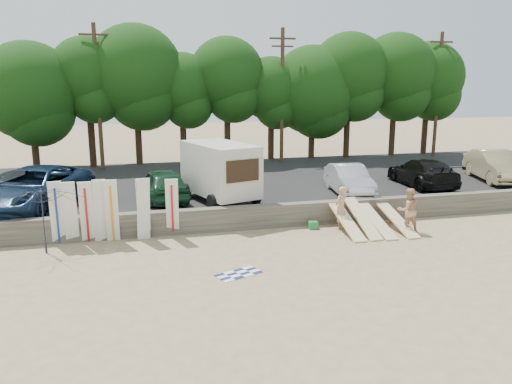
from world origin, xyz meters
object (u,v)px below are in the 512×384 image
(car_1, at_px, (162,184))
(car_3, at_px, (422,172))
(box_trailer, at_px, (220,169))
(beach_umbrella, at_px, (45,221))
(beachgoer_a, at_px, (341,208))
(car_0, at_px, (35,188))
(beachgoer_b, at_px, (408,210))
(cooler, at_px, (313,225))
(car_2, at_px, (349,180))
(car_4, at_px, (495,166))

(car_1, bearing_deg, car_3, 171.36)
(box_trailer, height_order, beach_umbrella, box_trailer)
(car_1, relative_size, beachgoer_a, 2.42)
(car_0, bearing_deg, beachgoer_b, 2.47)
(car_0, distance_m, beachgoer_a, 13.44)
(beachgoer_b, distance_m, cooler, 4.01)
(beach_umbrella, bearing_deg, car_2, 15.24)
(box_trailer, relative_size, car_4, 0.91)
(car_0, distance_m, cooler, 12.35)
(cooler, bearing_deg, car_2, 53.46)
(car_0, relative_size, beachgoer_b, 3.44)
(box_trailer, bearing_deg, car_4, -13.79)
(car_0, xyz_separation_m, cooler, (11.65, -3.84, -1.44))
(car_4, relative_size, beach_umbrella, 1.87)
(beachgoer_a, distance_m, cooler, 1.40)
(car_3, relative_size, car_4, 0.99)
(car_1, distance_m, car_4, 18.51)
(car_2, bearing_deg, car_3, 18.14)
(box_trailer, bearing_deg, car_1, 146.61)
(car_3, bearing_deg, car_0, 3.99)
(car_0, xyz_separation_m, beachgoer_a, (12.78, -4.13, -0.67))
(car_2, bearing_deg, car_4, 14.67)
(car_3, height_order, cooler, car_3)
(car_2, relative_size, cooler, 11.56)
(car_2, height_order, beach_umbrella, beach_umbrella)
(beachgoer_a, bearing_deg, car_2, -153.92)
(car_0, bearing_deg, cooler, 3.10)
(car_2, relative_size, beach_umbrella, 1.59)
(car_1, relative_size, beach_umbrella, 1.63)
(car_4, height_order, beachgoer_b, car_4)
(car_3, height_order, beachgoer_a, car_3)
(beachgoer_a, height_order, cooler, beachgoer_a)
(beachgoer_b, xyz_separation_m, beach_umbrella, (-14.25, 0.81, 0.30))
(car_0, height_order, beachgoer_b, car_0)
(car_2, xyz_separation_m, car_3, (4.63, 0.84, 0.02))
(car_2, bearing_deg, beach_umbrella, -156.92)
(car_3, xyz_separation_m, car_4, (4.77, 0.29, 0.11))
(car_3, bearing_deg, beachgoer_a, 36.71)
(car_4, bearing_deg, beach_umbrella, -151.89)
(car_0, height_order, car_1, car_0)
(box_trailer, xyz_separation_m, beachgoer_b, (7.14, -4.60, -1.28))
(box_trailer, relative_size, car_0, 0.72)
(car_0, distance_m, beachgoer_b, 16.20)
(car_1, bearing_deg, car_2, 166.13)
(car_3, bearing_deg, beach_umbrella, 17.63)
(car_4, distance_m, beachgoer_b, 10.43)
(box_trailer, height_order, car_1, box_trailer)
(car_3, distance_m, beachgoer_b, 6.69)
(car_3, distance_m, beachgoer_a, 7.80)
(cooler, bearing_deg, car_3, 34.94)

